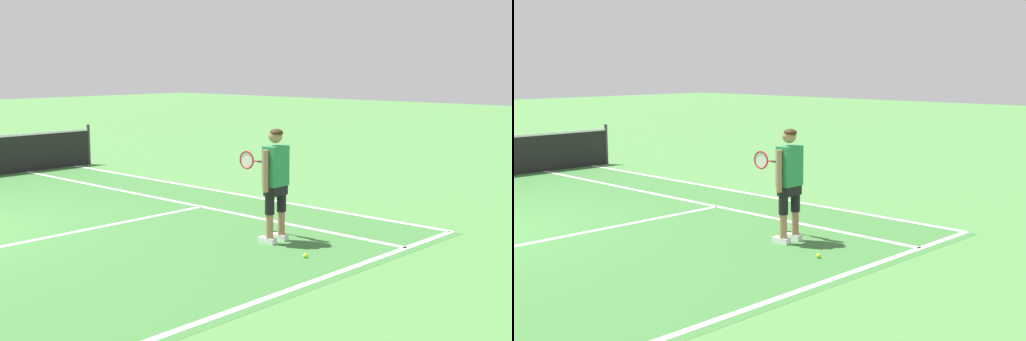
{
  "view_description": "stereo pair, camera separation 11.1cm",
  "coord_description": "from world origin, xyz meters",
  "views": [
    {
      "loc": [
        -4.67,
        -11.1,
        2.65
      ],
      "look_at": [
        3.07,
        -3.92,
        1.05
      ],
      "focal_mm": 49.25,
      "sensor_mm": 36.0,
      "label": 1
    },
    {
      "loc": [
        -4.59,
        -11.18,
        2.65
      ],
      "look_at": [
        3.07,
        -3.92,
        1.05
      ],
      "focal_mm": 49.25,
      "sensor_mm": 36.0,
      "label": 2
    }
  ],
  "objects": [
    {
      "name": "tennis_player",
      "position": [
        3.08,
        -4.29,
        0.99
      ],
      "size": [
        0.62,
        1.13,
        1.71
      ],
      "color": "white",
      "rests_on": "ground"
    },
    {
      "name": "tennis_ball_near_feet",
      "position": [
        2.7,
        -5.2,
        0.03
      ],
      "size": [
        0.07,
        0.07,
        0.07
      ],
      "primitive_type": "sphere",
      "color": "#CCE02D",
      "rests_on": "ground"
    },
    {
      "name": "line_singles_right",
      "position": [
        4.12,
        -0.55,
        0.0
      ],
      "size": [
        0.1,
        10.79,
        0.01
      ],
      "primitive_type": "cube",
      "color": "white",
      "rests_on": "ground"
    },
    {
      "name": "line_baseline",
      "position": [
        0.0,
        -5.95,
        0.0
      ],
      "size": [
        10.98,
        0.1,
        0.01
      ],
      "primitive_type": "cube",
      "color": "white",
      "rests_on": "ground"
    },
    {
      "name": "line_doubles_right",
      "position": [
        5.49,
        -0.55,
        0.0
      ],
      "size": [
        0.1,
        10.79,
        0.01
      ],
      "primitive_type": "cube",
      "color": "white",
      "rests_on": "ground"
    }
  ]
}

